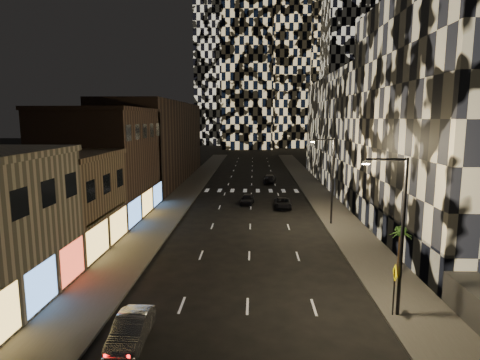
# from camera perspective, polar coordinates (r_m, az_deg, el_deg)

# --- Properties ---
(sidewalk_left) EXTENTS (4.00, 120.00, 0.15)m
(sidewalk_left) POSITION_cam_1_polar(r_m,az_deg,el_deg) (63.62, -7.41, -1.38)
(sidewalk_left) COLOR #47443F
(sidewalk_left) RESTS_ON ground
(sidewalk_right) EXTENTS (4.00, 120.00, 0.15)m
(sidewalk_right) POSITION_cam_1_polar(r_m,az_deg,el_deg) (63.52, 10.70, -1.48)
(sidewalk_right) COLOR #47443F
(sidewalk_right) RESTS_ON ground
(curb_left) EXTENTS (0.20, 120.00, 0.15)m
(curb_left) POSITION_cam_1_polar(r_m,az_deg,el_deg) (63.31, -5.53, -1.40)
(curb_left) COLOR #4C4C47
(curb_left) RESTS_ON ground
(curb_right) EXTENTS (0.20, 120.00, 0.15)m
(curb_right) POSITION_cam_1_polar(r_m,az_deg,el_deg) (63.23, 8.82, -1.48)
(curb_right) COLOR #4C4C47
(curb_right) RESTS_ON ground
(retail_tan) EXTENTS (10.00, 10.00, 8.00)m
(retail_tan) POSITION_cam_1_polar(r_m,az_deg,el_deg) (37.78, -25.42, -3.14)
(retail_tan) COLOR brown
(retail_tan) RESTS_ON ground
(retail_brown) EXTENTS (10.00, 15.00, 12.00)m
(retail_brown) POSITION_cam_1_polar(r_m,az_deg,el_deg) (48.76, -18.88, 2.15)
(retail_brown) COLOR #463227
(retail_brown) RESTS_ON ground
(retail_filler_left) EXTENTS (10.00, 40.00, 14.00)m
(retail_filler_left) POSITION_cam_1_polar(r_m,az_deg,el_deg) (73.96, -11.64, 5.34)
(retail_filler_left) COLOR #463227
(retail_filler_left) RESTS_ON ground
(midrise_right) EXTENTS (16.00, 25.00, 22.00)m
(midrise_right) POSITION_cam_1_polar(r_m,az_deg,el_deg) (41.26, 30.71, 7.23)
(midrise_right) COLOR #232326
(midrise_right) RESTS_ON ground
(midrise_base) EXTENTS (0.60, 25.00, 3.00)m
(midrise_base) POSITION_cam_1_polar(r_m,az_deg,el_deg) (39.42, 19.69, -6.05)
(midrise_base) COLOR #383838
(midrise_base) RESTS_ON ground
(midrise_filler_right) EXTENTS (16.00, 40.00, 18.00)m
(midrise_filler_right) POSITION_cam_1_polar(r_m,az_deg,el_deg) (71.56, 18.05, 6.58)
(midrise_filler_right) COLOR #232326
(midrise_filler_right) RESTS_ON ground
(tower_right_mid) EXTENTS (20.00, 20.00, 100.00)m
(tower_right_mid) POSITION_cam_1_polar(r_m,az_deg,el_deg) (155.70, 16.07, 22.90)
(tower_right_mid) COLOR black
(tower_right_mid) RESTS_ON ground
(tower_left_back) EXTENTS (24.00, 24.00, 120.00)m
(tower_left_back) POSITION_cam_1_polar(r_m,az_deg,el_deg) (183.78, -2.13, 24.20)
(tower_left_back) COLOR black
(tower_left_back) RESTS_ON ground
(tower_center_low) EXTENTS (18.00, 18.00, 95.00)m
(tower_center_low) POSITION_cam_1_polar(r_m,az_deg,el_deg) (156.05, 1.15, 22.25)
(tower_center_low) COLOR black
(tower_center_low) RESTS_ON ground
(streetlight_near) EXTENTS (2.55, 0.25, 9.00)m
(streetlight_near) POSITION_cam_1_polar(r_m,az_deg,el_deg) (23.94, 21.61, -6.12)
(streetlight_near) COLOR black
(streetlight_near) RESTS_ON sidewalk_right
(streetlight_far) EXTENTS (2.55, 0.25, 9.00)m
(streetlight_far) POSITION_cam_1_polar(r_m,az_deg,el_deg) (42.94, 12.72, 0.69)
(streetlight_far) COLOR black
(streetlight_far) RESTS_ON sidewalk_right
(car_silver_parked) EXTENTS (1.63, 4.40, 1.44)m
(car_silver_parked) POSITION_cam_1_polar(r_m,az_deg,el_deg) (22.21, -15.24, -19.86)
(car_silver_parked) COLOR gray
(car_silver_parked) RESTS_ON ground
(car_dark_midlane) EXTENTS (1.97, 4.10, 1.35)m
(car_dark_midlane) POSITION_cam_1_polar(r_m,az_deg,el_deg) (52.86, 1.03, -2.74)
(car_dark_midlane) COLOR black
(car_dark_midlane) RESTS_ON ground
(car_dark_oncoming) EXTENTS (2.50, 5.17, 1.45)m
(car_dark_oncoming) POSITION_cam_1_polar(r_m,az_deg,el_deg) (70.43, 4.26, 0.19)
(car_dark_oncoming) COLOR black
(car_dark_oncoming) RESTS_ON ground
(car_dark_rightlane) EXTENTS (2.20, 4.56, 1.25)m
(car_dark_rightlane) POSITION_cam_1_polar(r_m,az_deg,el_deg) (50.83, 6.08, -3.31)
(car_dark_rightlane) COLOR black
(car_dark_rightlane) RESTS_ON ground
(ped_sign) EXTENTS (0.20, 0.99, 3.00)m
(ped_sign) POSITION_cam_1_polar(r_m,az_deg,el_deg) (24.82, 21.12, -13.18)
(ped_sign) COLOR black
(ped_sign) RESTS_ON sidewalk_right
(palm_tree) EXTENTS (1.80, 1.83, 3.58)m
(palm_tree) POSITION_cam_1_polar(r_m,az_deg,el_deg) (30.47, 21.86, -7.37)
(palm_tree) COLOR #47331E
(palm_tree) RESTS_ON sidewalk_right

